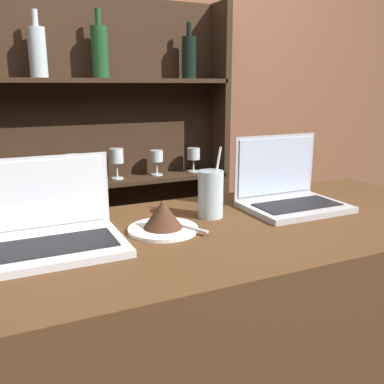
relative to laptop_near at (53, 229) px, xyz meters
name	(u,v)px	position (x,y,z in m)	size (l,w,h in m)	color
back_wall	(102,107)	(0.37, 1.02, 0.24)	(7.00, 0.06, 2.70)	brown
back_shelf	(96,190)	(0.31, 0.94, -0.14)	(1.31, 0.18, 1.84)	#332114
laptop_near	(53,229)	(0.00, 0.00, 0.00)	(0.32, 0.25, 0.21)	silver
laptop_far	(288,192)	(0.73, 0.04, 0.01)	(0.31, 0.23, 0.22)	#ADADB2
cake_plate	(163,219)	(0.28, -0.01, -0.01)	(0.19, 0.19, 0.09)	white
water_glass	(211,194)	(0.46, 0.05, 0.03)	(0.08, 0.08, 0.21)	silver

